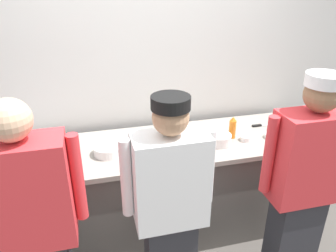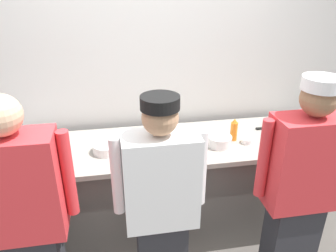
{
  "view_description": "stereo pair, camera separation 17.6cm",
  "coord_description": "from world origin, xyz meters",
  "px_view_note": "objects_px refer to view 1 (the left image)",
  "views": [
    {
      "loc": [
        -0.48,
        -1.9,
        2.18
      ],
      "look_at": [
        0.11,
        0.41,
        1.06
      ],
      "focal_mm": 34.78,
      "sensor_mm": 36.0,
      "label": 1
    },
    {
      "loc": [
        -0.31,
        -1.94,
        2.18
      ],
      "look_at": [
        0.11,
        0.41,
        1.06
      ],
      "focal_mm": 34.78,
      "sensor_mm": 36.0,
      "label": 2
    }
  ],
  "objects_px": {
    "sheet_tray": "(38,153)",
    "squeeze_bottle_secondary": "(232,128)",
    "chef_far_right": "(303,185)",
    "ramekin_orange_sauce": "(270,135)",
    "chef_center": "(170,208)",
    "ramekin_red_sauce": "(245,138)",
    "plate_stack_front": "(219,139)",
    "chefs_knife": "(264,125)",
    "chef_near_left": "(34,229)",
    "mixing_bowl_steel": "(149,145)",
    "plate_stack_rear": "(108,150)",
    "deli_cup": "(178,135)",
    "squeeze_bottle_primary": "(288,124)"
  },
  "relations": [
    {
      "from": "sheet_tray",
      "to": "deli_cup",
      "type": "height_order",
      "value": "deli_cup"
    },
    {
      "from": "squeeze_bottle_secondary",
      "to": "chefs_knife",
      "type": "relative_size",
      "value": 0.7
    },
    {
      "from": "chef_center",
      "to": "sheet_tray",
      "type": "bearing_deg",
      "value": 136.63
    },
    {
      "from": "plate_stack_front",
      "to": "ramekin_orange_sauce",
      "type": "bearing_deg",
      "value": -0.28
    },
    {
      "from": "ramekin_red_sauce",
      "to": "chefs_knife",
      "type": "distance_m",
      "value": 0.37
    },
    {
      "from": "plate_stack_rear",
      "to": "ramekin_red_sauce",
      "type": "height_order",
      "value": "plate_stack_rear"
    },
    {
      "from": "mixing_bowl_steel",
      "to": "ramekin_red_sauce",
      "type": "relative_size",
      "value": 3.83
    },
    {
      "from": "sheet_tray",
      "to": "squeeze_bottle_secondary",
      "type": "distance_m",
      "value": 1.58
    },
    {
      "from": "chef_near_left",
      "to": "chefs_knife",
      "type": "distance_m",
      "value": 2.1
    },
    {
      "from": "squeeze_bottle_primary",
      "to": "chefs_knife",
      "type": "bearing_deg",
      "value": 122.59
    },
    {
      "from": "squeeze_bottle_secondary",
      "to": "plate_stack_front",
      "type": "bearing_deg",
      "value": -151.48
    },
    {
      "from": "squeeze_bottle_secondary",
      "to": "deli_cup",
      "type": "relative_size",
      "value": 2.14
    },
    {
      "from": "squeeze_bottle_secondary",
      "to": "ramekin_orange_sauce",
      "type": "distance_m",
      "value": 0.34
    },
    {
      "from": "squeeze_bottle_secondary",
      "to": "ramekin_orange_sauce",
      "type": "height_order",
      "value": "squeeze_bottle_secondary"
    },
    {
      "from": "chef_far_right",
      "to": "squeeze_bottle_primary",
      "type": "relative_size",
      "value": 9.0
    },
    {
      "from": "plate_stack_rear",
      "to": "sheet_tray",
      "type": "xyz_separation_m",
      "value": [
        -0.53,
        0.12,
        -0.02
      ]
    },
    {
      "from": "chef_near_left",
      "to": "plate_stack_front",
      "type": "xyz_separation_m",
      "value": [
        1.38,
        0.64,
        0.07
      ]
    },
    {
      "from": "ramekin_red_sauce",
      "to": "plate_stack_front",
      "type": "bearing_deg",
      "value": -179.08
    },
    {
      "from": "chef_center",
      "to": "chefs_knife",
      "type": "distance_m",
      "value": 1.4
    },
    {
      "from": "plate_stack_rear",
      "to": "ramekin_red_sauce",
      "type": "xyz_separation_m",
      "value": [
        1.14,
        -0.05,
        -0.01
      ]
    },
    {
      "from": "chef_near_left",
      "to": "deli_cup",
      "type": "relative_size",
      "value": 18.43
    },
    {
      "from": "plate_stack_rear",
      "to": "chefs_knife",
      "type": "relative_size",
      "value": 0.8
    },
    {
      "from": "plate_stack_front",
      "to": "deli_cup",
      "type": "distance_m",
      "value": 0.35
    },
    {
      "from": "chef_center",
      "to": "chef_far_right",
      "type": "height_order",
      "value": "chef_far_right"
    },
    {
      "from": "chef_near_left",
      "to": "plate_stack_rear",
      "type": "xyz_separation_m",
      "value": [
        0.47,
        0.7,
        0.07
      ]
    },
    {
      "from": "plate_stack_rear",
      "to": "sheet_tray",
      "type": "distance_m",
      "value": 0.54
    },
    {
      "from": "chef_center",
      "to": "squeeze_bottle_primary",
      "type": "bearing_deg",
      "value": 28.31
    },
    {
      "from": "mixing_bowl_steel",
      "to": "ramekin_orange_sauce",
      "type": "relative_size",
      "value": 3.41
    },
    {
      "from": "chef_near_left",
      "to": "mixing_bowl_steel",
      "type": "bearing_deg",
      "value": 39.81
    },
    {
      "from": "squeeze_bottle_primary",
      "to": "chef_far_right",
      "type": "bearing_deg",
      "value": -114.73
    },
    {
      "from": "chefs_knife",
      "to": "ramekin_orange_sauce",
      "type": "bearing_deg",
      "value": -106.43
    },
    {
      "from": "ramekin_red_sauce",
      "to": "mixing_bowl_steel",
      "type": "bearing_deg",
      "value": 178.85
    },
    {
      "from": "ramekin_red_sauce",
      "to": "ramekin_orange_sauce",
      "type": "relative_size",
      "value": 0.89
    },
    {
      "from": "plate_stack_front",
      "to": "plate_stack_rear",
      "type": "height_order",
      "value": "plate_stack_front"
    },
    {
      "from": "chef_center",
      "to": "ramekin_red_sauce",
      "type": "relative_size",
      "value": 18.68
    },
    {
      "from": "squeeze_bottle_secondary",
      "to": "ramekin_red_sauce",
      "type": "xyz_separation_m",
      "value": [
        0.09,
        -0.08,
        -0.07
      ]
    },
    {
      "from": "plate_stack_front",
      "to": "chef_near_left",
      "type": "bearing_deg",
      "value": -155.02
    },
    {
      "from": "squeeze_bottle_primary",
      "to": "mixing_bowl_steel",
      "type": "bearing_deg",
      "value": -179.09
    },
    {
      "from": "chef_far_right",
      "to": "ramekin_orange_sauce",
      "type": "bearing_deg",
      "value": 78.65
    },
    {
      "from": "chef_near_left",
      "to": "deli_cup",
      "type": "bearing_deg",
      "value": 37.17
    },
    {
      "from": "plate_stack_front",
      "to": "squeeze_bottle_primary",
      "type": "height_order",
      "value": "squeeze_bottle_primary"
    },
    {
      "from": "plate_stack_front",
      "to": "sheet_tray",
      "type": "bearing_deg",
      "value": 172.87
    },
    {
      "from": "ramekin_red_sauce",
      "to": "plate_stack_rear",
      "type": "bearing_deg",
      "value": 177.4
    },
    {
      "from": "plate_stack_rear",
      "to": "plate_stack_front",
      "type": "bearing_deg",
      "value": -3.51
    },
    {
      "from": "ramekin_red_sauce",
      "to": "chef_far_right",
      "type": "bearing_deg",
      "value": -81.53
    },
    {
      "from": "squeeze_bottle_primary",
      "to": "chefs_knife",
      "type": "relative_size",
      "value": 0.67
    },
    {
      "from": "chefs_knife",
      "to": "squeeze_bottle_secondary",
      "type": "bearing_deg",
      "value": -158.8
    },
    {
      "from": "chef_center",
      "to": "squeeze_bottle_primary",
      "type": "distance_m",
      "value": 1.41
    },
    {
      "from": "plate_stack_rear",
      "to": "ramekin_red_sauce",
      "type": "bearing_deg",
      "value": -2.6
    },
    {
      "from": "chef_center",
      "to": "squeeze_bottle_primary",
      "type": "height_order",
      "value": "chef_center"
    }
  ]
}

